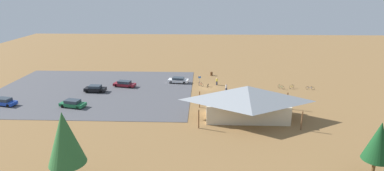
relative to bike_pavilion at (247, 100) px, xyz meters
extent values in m
plane|color=olive|center=(6.11, -15.73, -3.16)|extent=(160.00, 160.00, 0.00)
cube|color=#4C4C51|center=(30.13, -13.07, -3.13)|extent=(41.03, 30.91, 0.05)
cube|color=beige|center=(0.00, 0.00, -1.64)|extent=(13.17, 6.27, 3.04)
pyramid|color=#93999E|center=(0.00, 0.00, 1.13)|extent=(15.99, 9.09, 2.50)
cylinder|color=brown|center=(-7.79, -4.33, -1.64)|extent=(0.20, 0.20, 3.04)
cylinder|color=brown|center=(7.79, -4.33, -1.64)|extent=(0.20, 0.20, 3.04)
cylinder|color=brown|center=(-7.79, 4.33, -1.64)|extent=(0.20, 0.20, 3.04)
cylinder|color=brown|center=(7.79, 4.33, -1.64)|extent=(0.20, 0.20, 3.04)
cylinder|color=brown|center=(5.16, -25.72, -2.71)|extent=(0.60, 0.60, 0.90)
cylinder|color=#99999E|center=(7.97, -17.41, -2.06)|extent=(0.08, 0.08, 2.20)
cube|color=#1959B2|center=(7.97, -17.41, -1.26)|extent=(0.56, 0.04, 0.40)
cylinder|color=brown|center=(-12.09, 16.75, -1.95)|extent=(0.38, 0.38, 2.41)
cone|color=#14421E|center=(-12.09, 16.75, 1.51)|extent=(3.02, 3.02, 4.51)
cone|color=#2D6633|center=(21.47, 19.40, 2.59)|extent=(3.91, 3.91, 5.86)
torus|color=black|center=(-9.82, -15.41, -2.81)|extent=(0.43, 0.60, 0.70)
torus|color=black|center=(-9.20, -16.31, -2.81)|extent=(0.43, 0.60, 0.70)
cylinder|color=#1E7F38|center=(-9.51, -15.86, -2.69)|extent=(0.59, 0.85, 0.04)
cylinder|color=#1E7F38|center=(-9.62, -15.70, -2.60)|extent=(0.04, 0.04, 0.42)
cube|color=black|center=(-9.62, -15.70, -2.39)|extent=(0.18, 0.21, 0.05)
cylinder|color=#1E7F38|center=(-9.27, -16.22, -2.60)|extent=(0.04, 0.04, 0.41)
cylinder|color=black|center=(-9.27, -16.22, -2.40)|extent=(0.41, 0.30, 0.03)
torus|color=black|center=(-1.15, -10.99, -2.79)|extent=(0.23, 0.71, 0.73)
torus|color=black|center=(-1.40, -10.04, -2.79)|extent=(0.23, 0.71, 0.73)
cylinder|color=#197A7F|center=(-1.28, -10.52, -2.67)|extent=(0.27, 0.88, 0.04)
cylinder|color=#197A7F|center=(-1.23, -10.69, -2.58)|extent=(0.04, 0.04, 0.44)
cube|color=black|center=(-1.23, -10.69, -2.36)|extent=(0.13, 0.21, 0.05)
cylinder|color=#197A7F|center=(-1.38, -10.14, -2.53)|extent=(0.04, 0.04, 0.52)
cylinder|color=black|center=(-1.38, -10.14, -2.27)|extent=(0.47, 0.16, 0.03)
torus|color=black|center=(-16.06, -15.25, -2.83)|extent=(0.64, 0.24, 0.66)
torus|color=black|center=(-15.01, -15.58, -2.83)|extent=(0.64, 0.24, 0.66)
cylinder|color=#2347B7|center=(-15.53, -15.42, -2.72)|extent=(0.97, 0.34, 0.04)
cylinder|color=#2347B7|center=(-15.72, -15.36, -2.63)|extent=(0.04, 0.04, 0.40)
cube|color=black|center=(-15.72, -15.36, -2.43)|extent=(0.21, 0.14, 0.05)
cylinder|color=#2347B7|center=(-15.11, -15.55, -2.63)|extent=(0.04, 0.04, 0.40)
cylinder|color=black|center=(-15.11, -15.55, -2.43)|extent=(0.18, 0.47, 0.03)
torus|color=black|center=(-12.19, -16.41, -2.81)|extent=(0.57, 0.48, 0.70)
torus|color=black|center=(-11.46, -15.80, -2.81)|extent=(0.57, 0.48, 0.70)
cylinder|color=yellow|center=(-11.83, -16.10, -2.69)|extent=(0.70, 0.58, 0.04)
cylinder|color=yellow|center=(-11.96, -16.21, -2.58)|extent=(0.04, 0.04, 0.45)
cube|color=black|center=(-11.96, -16.21, -2.36)|extent=(0.21, 0.19, 0.05)
cylinder|color=yellow|center=(-11.53, -15.86, -2.58)|extent=(0.04, 0.04, 0.46)
cylinder|color=black|center=(-11.53, -15.86, -2.35)|extent=(0.33, 0.39, 0.03)
torus|color=black|center=(-1.70, -12.28, -2.82)|extent=(0.50, 0.52, 0.68)
torus|color=black|center=(-2.38, -12.99, -2.82)|extent=(0.50, 0.52, 0.68)
cylinder|color=#722D9E|center=(-2.04, -12.63, -2.70)|extent=(0.66, 0.68, 0.04)
cylinder|color=#722D9E|center=(-1.92, -12.50, -2.64)|extent=(0.04, 0.04, 0.36)
cube|color=black|center=(-1.92, -12.50, -2.45)|extent=(0.20, 0.20, 0.05)
cylinder|color=#722D9E|center=(-2.32, -12.92, -2.60)|extent=(0.04, 0.04, 0.44)
cylinder|color=black|center=(-2.32, -12.92, -2.37)|extent=(0.37, 0.36, 0.03)
torus|color=black|center=(7.35, -16.65, -2.78)|extent=(0.50, 0.61, 0.75)
torus|color=black|center=(8.02, -17.48, -2.78)|extent=(0.50, 0.61, 0.75)
cylinder|color=red|center=(7.68, -17.06, -2.66)|extent=(0.64, 0.79, 0.04)
cylinder|color=red|center=(7.56, -16.91, -2.54)|extent=(0.04, 0.04, 0.48)
cube|color=black|center=(7.56, -16.91, -2.30)|extent=(0.19, 0.21, 0.05)
cylinder|color=red|center=(7.95, -17.39, -2.55)|extent=(0.04, 0.04, 0.46)
cylinder|color=black|center=(7.95, -17.39, -2.32)|extent=(0.40, 0.33, 0.03)
torus|color=black|center=(6.01, -16.71, -2.83)|extent=(0.19, 0.64, 0.65)
torus|color=black|center=(6.24, -15.75, -2.83)|extent=(0.19, 0.64, 0.65)
cylinder|color=black|center=(6.12, -16.23, -2.73)|extent=(0.25, 0.89, 0.04)
cylinder|color=black|center=(6.08, -16.40, -2.66)|extent=(0.04, 0.04, 0.34)
cube|color=black|center=(6.08, -16.40, -2.49)|extent=(0.12, 0.21, 0.05)
cylinder|color=black|center=(6.22, -15.85, -2.60)|extent=(0.04, 0.04, 0.46)
cylinder|color=black|center=(6.22, -15.85, -2.37)|extent=(0.47, 0.14, 0.03)
torus|color=black|center=(0.69, -11.52, -2.78)|extent=(0.19, 0.74, 0.75)
torus|color=black|center=(0.91, -10.50, -2.78)|extent=(0.19, 0.74, 0.75)
cylinder|color=silver|center=(0.80, -11.01, -2.66)|extent=(0.23, 0.95, 0.04)
cylinder|color=silver|center=(0.76, -11.20, -2.56)|extent=(0.04, 0.04, 0.45)
cube|color=black|center=(0.76, -11.20, -2.34)|extent=(0.12, 0.21, 0.05)
cylinder|color=silver|center=(0.89, -10.60, -2.54)|extent=(0.04, 0.04, 0.48)
cylinder|color=black|center=(0.89, -10.60, -2.30)|extent=(0.48, 0.13, 0.03)
cube|color=#1E42B2|center=(43.58, -3.95, -2.60)|extent=(4.78, 2.69, 0.58)
cube|color=#2D3842|center=(43.58, -3.95, -2.01)|extent=(2.80, 2.05, 0.58)
cylinder|color=black|center=(44.90, -5.03, -2.79)|extent=(0.67, 0.36, 0.64)
cylinder|color=black|center=(42.25, -2.87, -2.79)|extent=(0.67, 0.36, 0.64)
cylinder|color=black|center=(41.91, -4.34, -2.79)|extent=(0.67, 0.36, 0.64)
cube|color=black|center=(29.46, -12.10, -2.55)|extent=(4.37, 1.99, 0.67)
cube|color=#2D3842|center=(29.46, -12.10, -1.97)|extent=(2.47, 1.69, 0.51)
cylinder|color=black|center=(30.96, -11.38, -2.79)|extent=(0.65, 0.25, 0.64)
cylinder|color=black|center=(30.89, -12.96, -2.79)|extent=(0.65, 0.25, 0.64)
cylinder|color=black|center=(28.04, -11.25, -2.79)|extent=(0.65, 0.25, 0.64)
cylinder|color=black|center=(27.97, -12.83, -2.79)|extent=(0.65, 0.25, 0.64)
cube|color=#1E6B3D|center=(30.65, -3.54, -2.60)|extent=(4.85, 2.81, 0.57)
cube|color=#2D3842|center=(30.65, -3.54, -2.03)|extent=(2.85, 2.16, 0.56)
cylinder|color=black|center=(32.34, -3.06, -2.79)|extent=(0.67, 0.35, 0.64)
cylinder|color=black|center=(31.99, -4.68, -2.79)|extent=(0.67, 0.35, 0.64)
cylinder|color=black|center=(29.32, -2.40, -2.79)|extent=(0.67, 0.35, 0.64)
cylinder|color=black|center=(28.96, -4.02, -2.79)|extent=(0.67, 0.35, 0.64)
cube|color=white|center=(12.82, -19.18, -2.60)|extent=(4.72, 2.40, 0.57)
cube|color=#2D3842|center=(12.82, -19.18, -2.08)|extent=(2.72, 1.92, 0.46)
cylinder|color=black|center=(14.45, -18.58, -2.79)|extent=(0.66, 0.30, 0.64)
cylinder|color=black|center=(14.24, -20.18, -2.79)|extent=(0.66, 0.30, 0.64)
cylinder|color=black|center=(11.40, -18.18, -2.79)|extent=(0.66, 0.30, 0.64)
cylinder|color=black|center=(11.19, -19.78, -2.79)|extent=(0.66, 0.30, 0.64)
cube|color=maroon|center=(24.27, -15.82, -2.61)|extent=(5.04, 2.66, 0.55)
cube|color=#2D3842|center=(24.27, -15.82, -2.06)|extent=(2.94, 2.03, 0.55)
cylinder|color=black|center=(26.02, -15.42, -2.79)|extent=(0.67, 0.35, 0.64)
cylinder|color=black|center=(25.71, -16.88, -2.79)|extent=(0.67, 0.35, 0.64)
cylinder|color=black|center=(22.83, -14.75, -2.79)|extent=(0.67, 0.35, 0.64)
cylinder|color=black|center=(22.53, -16.21, -2.79)|extent=(0.67, 0.35, 0.64)
cube|color=#2D3347|center=(4.16, -18.01, -2.74)|extent=(0.36, 0.39, 0.83)
cylinder|color=yellow|center=(4.16, -18.01, -2.05)|extent=(0.36, 0.36, 0.56)
sphere|color=tan|center=(4.16, -18.01, -1.65)|extent=(0.24, 0.24, 0.24)
cube|color=#2D3347|center=(2.38, -13.22, -2.71)|extent=(0.39, 0.36, 0.90)
cylinder|color=silver|center=(2.38, -13.22, -1.96)|extent=(0.36, 0.36, 0.59)
sphere|color=tan|center=(2.38, -13.22, -1.55)|extent=(0.24, 0.24, 0.24)
camera|label=1|loc=(7.14, 47.92, 17.53)|focal=29.03mm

